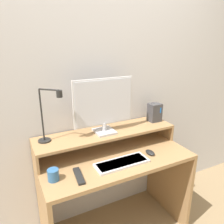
% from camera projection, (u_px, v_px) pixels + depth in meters
% --- Properties ---
extents(wall_back, '(6.00, 0.05, 2.50)m').
position_uv_depth(wall_back, '(97.00, 90.00, 1.92)').
color(wall_back, silver).
rests_on(wall_back, ground_plane).
extents(desk, '(1.22, 0.61, 0.77)m').
position_uv_depth(desk, '(115.00, 179.00, 1.85)').
color(desk, '#A87F51').
rests_on(desk, ground_plane).
extents(monitor_shelf, '(1.22, 0.31, 0.16)m').
position_uv_depth(monitor_shelf, '(107.00, 134.00, 1.87)').
color(monitor_shelf, '#A87F51').
rests_on(monitor_shelf, desk).
extents(monitor, '(0.51, 0.17, 0.46)m').
position_uv_depth(monitor, '(104.00, 105.00, 1.76)').
color(monitor, '#BCBCC1').
rests_on(monitor, monitor_shelf).
extents(desk_lamp, '(0.19, 0.18, 0.42)m').
position_uv_depth(desk_lamp, '(49.00, 117.00, 1.60)').
color(desk_lamp, black).
rests_on(desk_lamp, monitor_shelf).
extents(router_dock, '(0.11, 0.10, 0.17)m').
position_uv_depth(router_dock, '(155.00, 112.00, 2.07)').
color(router_dock, '#3D3D42').
rests_on(router_dock, monitor_shelf).
extents(keyboard, '(0.42, 0.15, 0.02)m').
position_uv_depth(keyboard, '(122.00, 163.00, 1.65)').
color(keyboard, silver).
rests_on(keyboard, desk).
extents(mouse, '(0.06, 0.10, 0.03)m').
position_uv_depth(mouse, '(150.00, 152.00, 1.80)').
color(mouse, black).
rests_on(mouse, desk).
extents(remote_control, '(0.07, 0.20, 0.02)m').
position_uv_depth(remote_control, '(79.00, 176.00, 1.50)').
color(remote_control, black).
rests_on(remote_control, desk).
extents(mug, '(0.08, 0.08, 0.08)m').
position_uv_depth(mug, '(53.00, 175.00, 1.46)').
color(mug, '#33669E').
rests_on(mug, desk).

